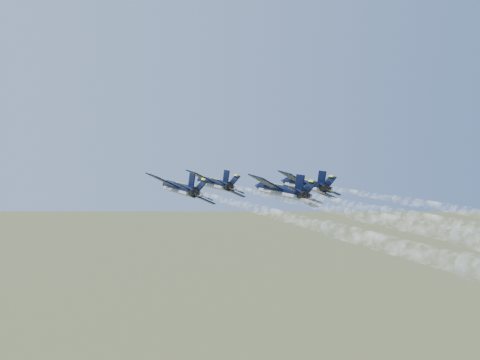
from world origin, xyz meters
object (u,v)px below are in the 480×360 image
object	(u,v)px
jet_right	(304,185)
jet_slot	(280,191)
jet_left	(179,188)
jet_lead	(214,183)

from	to	relation	value
jet_right	jet_slot	size ratio (longest dim) A/B	1.00
jet_left	jet_right	xyz separation A→B (m)	(23.57, 2.44, 0.00)
jet_right	jet_slot	bearing A→B (deg)	-134.87
jet_right	jet_left	bearing A→B (deg)	-179.35
jet_slot	jet_right	bearing A→B (deg)	45.13
jet_lead	jet_left	xyz separation A→B (m)	(-9.92, -12.12, 0.00)
jet_left	jet_right	world-z (taller)	same
jet_right	jet_slot	distance (m)	16.91
jet_lead	jet_right	bearing A→B (deg)	-40.60
jet_lead	jet_slot	distance (m)	22.89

